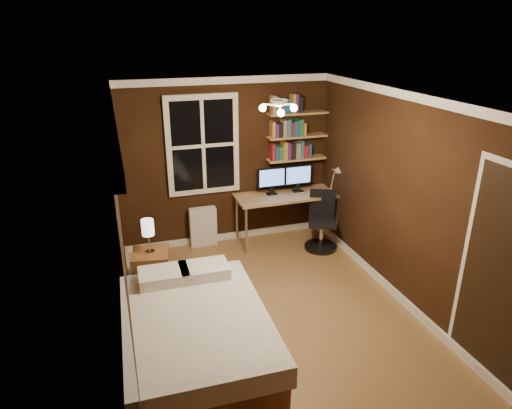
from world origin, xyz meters
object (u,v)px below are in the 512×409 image
object	(u,v)px
nightstand	(152,272)
desk_lamp	(335,178)
bedside_lamp	(149,236)
monitor_left	(272,181)
bed	(196,334)
desk	(288,198)
monitor_right	(298,178)
radiator	(203,227)
office_chair	(321,228)

from	to	relation	value
nightstand	desk_lamp	xyz separation A→B (m)	(2.89, 0.76, 0.71)
bedside_lamp	monitor_left	world-z (taller)	monitor_left
bed	bedside_lamp	distance (m)	1.52
desk	monitor_right	world-z (taller)	monitor_right
bedside_lamp	monitor_right	bearing A→B (deg)	22.24
desk	bedside_lamp	bearing A→B (deg)	-157.80
radiator	monitor_left	world-z (taller)	monitor_left
bed	radiator	distance (m)	2.57
bedside_lamp	desk	xyz separation A→B (m)	(2.17, 0.89, -0.07)
radiator	desk	bearing A→B (deg)	-9.24
desk	desk_lamp	world-z (taller)	desk_lamp
bedside_lamp	office_chair	distance (m)	2.64
nightstand	office_chair	world-z (taller)	office_chair
monitor_left	bedside_lamp	bearing A→B (deg)	-153.44
nightstand	office_chair	size ratio (longest dim) A/B	0.62
nightstand	office_chair	xyz separation A→B (m)	(2.56, 0.47, 0.05)
monitor_right	desk_lamp	world-z (taller)	desk_lamp
radiator	office_chair	world-z (taller)	office_chair
desk	monitor_right	bearing A→B (deg)	22.76
nightstand	bedside_lamp	distance (m)	0.49
monitor_right	desk_lamp	size ratio (longest dim) A/B	0.99
radiator	desk	size ratio (longest dim) A/B	0.38
bedside_lamp	desk	bearing A→B (deg)	22.20
bed	office_chair	bearing A→B (deg)	40.88
monitor_left	monitor_right	world-z (taller)	same
nightstand	desk	size ratio (longest dim) A/B	0.35
bedside_lamp	office_chair	xyz separation A→B (m)	(2.56, 0.47, -0.45)
bed	bedside_lamp	bearing A→B (deg)	103.06
monitor_right	desk_lamp	distance (m)	0.57
monitor_right	desk_lamp	bearing A→B (deg)	-21.33
bed	desk	xyz separation A→B (m)	(1.88, 2.29, 0.42)
office_chair	monitor_right	bearing A→B (deg)	135.14
desk_lamp	monitor_right	bearing A→B (deg)	158.67
desk	monitor_right	xyz separation A→B (m)	(0.19, 0.08, 0.27)
radiator	bedside_lamp	bearing A→B (deg)	-128.74
desk_lamp	monitor_left	bearing A→B (deg)	167.80
bedside_lamp	nightstand	bearing A→B (deg)	0.00
radiator	monitor_right	size ratio (longest dim) A/B	1.39
nightstand	monitor_right	distance (m)	2.64
monitor_left	office_chair	xyz separation A→B (m)	(0.63, -0.49, -0.65)
bed	office_chair	world-z (taller)	office_chair
bedside_lamp	monitor_left	xyz separation A→B (m)	(1.93, 0.97, 0.20)
desk	monitor_right	size ratio (longest dim) A/B	3.68
radiator	desk_lamp	size ratio (longest dim) A/B	1.38
desk_lamp	desk	bearing A→B (deg)	169.98
bed	bedside_lamp	size ratio (longest dim) A/B	4.50
nightstand	monitor_left	distance (m)	2.27
bedside_lamp	desk_lamp	bearing A→B (deg)	14.67
desk_lamp	office_chair	distance (m)	0.79
bed	radiator	xyz separation A→B (m)	(0.58, 2.50, 0.02)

